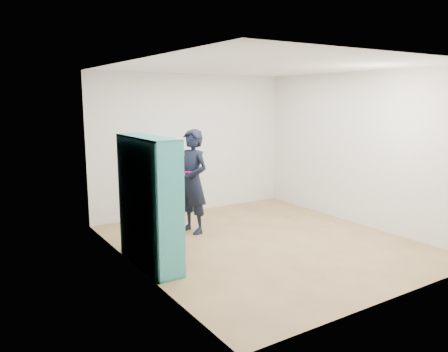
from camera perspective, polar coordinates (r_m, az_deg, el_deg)
floor at (r=6.73m, az=5.27°, el=-8.61°), size 4.50×4.50×0.00m
ceiling at (r=6.38m, az=5.66°, el=14.08°), size 4.50×4.50×0.00m
wall_left at (r=5.44m, az=-11.40°, el=0.87°), size 0.02×4.50×2.60m
wall_right at (r=7.81m, az=17.12°, el=3.40°), size 0.02×4.50×2.60m
wall_back at (r=8.30m, az=-4.16°, el=4.20°), size 4.00×0.02×2.60m
wall_front at (r=4.88m, az=21.93°, el=-0.72°), size 4.00×0.02×2.60m
bookshelf at (r=5.67m, az=-9.97°, el=-3.64°), size 0.37×1.26×1.68m
person at (r=7.01m, az=-4.11°, el=-0.71°), size 0.52×0.68×1.68m
smartphone at (r=6.96m, az=-5.32°, el=0.11°), size 0.04×0.10×0.12m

